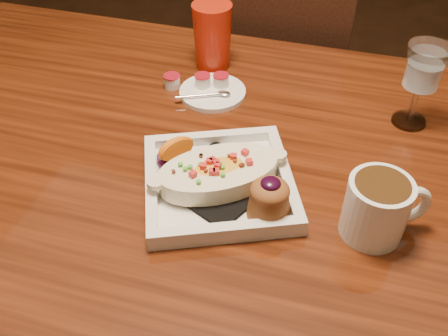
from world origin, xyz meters
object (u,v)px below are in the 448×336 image
(goblet, at_px, (424,72))
(red_tumbler, at_px, (212,37))
(coffee_mug, at_px, (379,206))
(table, at_px, (211,191))
(plate, at_px, (224,180))
(chair_far, at_px, (274,85))
(saucer, at_px, (212,90))

(goblet, distance_m, red_tumbler, 0.44)
(coffee_mug, bearing_deg, red_tumbler, 108.73)
(table, xyz_separation_m, coffee_mug, (0.29, -0.11, 0.15))
(table, distance_m, plate, 0.16)
(goblet, bearing_deg, red_tumbler, 167.47)
(chair_far, bearing_deg, saucer, 83.10)
(coffee_mug, bearing_deg, goblet, 55.96)
(chair_far, height_order, goblet, chair_far)
(plate, relative_size, coffee_mug, 2.45)
(table, distance_m, red_tumbler, 0.35)
(saucer, bearing_deg, table, -73.46)
(plate, relative_size, saucer, 2.27)
(chair_far, height_order, coffee_mug, chair_far)
(table, xyz_separation_m, saucer, (-0.05, 0.18, 0.11))
(goblet, distance_m, saucer, 0.41)
(saucer, bearing_deg, chair_far, 83.10)
(plate, bearing_deg, table, 96.92)
(coffee_mug, height_order, red_tumbler, red_tumbler)
(chair_far, xyz_separation_m, plate, (0.05, -0.72, 0.27))
(saucer, bearing_deg, goblet, 1.98)
(chair_far, xyz_separation_m, red_tumbler, (-0.09, -0.34, 0.31))
(chair_far, distance_m, saucer, 0.52)
(chair_far, xyz_separation_m, coffee_mug, (0.29, -0.74, 0.30))
(table, bearing_deg, saucer, 106.54)
(chair_far, distance_m, red_tumbler, 0.47)
(chair_far, xyz_separation_m, saucer, (-0.05, -0.45, 0.25))
(coffee_mug, bearing_deg, table, 135.17)
(goblet, xyz_separation_m, red_tumbler, (-0.43, 0.10, -0.04))
(table, height_order, goblet, goblet)
(table, height_order, saucer, saucer)
(plate, distance_m, coffee_mug, 0.24)
(saucer, bearing_deg, plate, -68.50)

